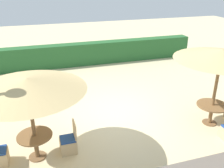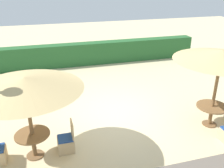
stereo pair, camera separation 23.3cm
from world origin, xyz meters
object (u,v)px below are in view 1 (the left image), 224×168
object	(u,v)px
round_table_front_left	(35,141)
patio_chair_front_left_east	(69,143)
parasol_front_right	(222,55)
parasol_front_left	(27,85)
round_table_front_right	(212,109)

from	to	relation	value
round_table_front_left	patio_chair_front_left_east	bearing A→B (deg)	-0.43
round_table_front_left	parasol_front_right	distance (m)	6.05
parasol_front_right	round_table_front_left	bearing A→B (deg)	-179.51
parasol_front_left	patio_chair_front_left_east	distance (m)	2.15
patio_chair_front_left_east	round_table_front_right	bearing A→B (deg)	-89.34
round_table_front_right	round_table_front_left	bearing A→B (deg)	-179.51
patio_chair_front_left_east	parasol_front_right	bearing A→B (deg)	-89.34
parasol_front_left	parasol_front_right	distance (m)	5.75
patio_chair_front_left_east	parasol_front_right	size ratio (longest dim) A/B	0.32
round_table_front_left	parasol_front_right	world-z (taller)	parasol_front_right
round_table_front_left	patio_chair_front_left_east	distance (m)	0.93
patio_chair_front_left_east	round_table_front_right	size ratio (longest dim) A/B	0.90
parasol_front_right	round_table_front_right	world-z (taller)	parasol_front_right
round_table_front_left	round_table_front_right	xyz separation A→B (m)	(5.74, 0.05, 0.00)
patio_chair_front_left_east	parasol_front_right	world-z (taller)	parasol_front_right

